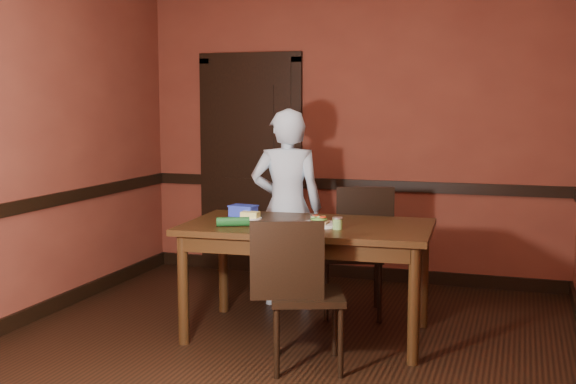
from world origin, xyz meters
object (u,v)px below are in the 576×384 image
Objects in this scene: person at (287,207)px; sauce_jar at (337,223)px; sandwich_plate at (319,223)px; cheese_saucer at (250,216)px; chair_near at (307,293)px; chair_far at (353,252)px; food_tub at (243,211)px; dining_table at (308,280)px.

sauce_jar is (0.66, -0.90, 0.05)m from person.
sandwich_plate is 3.40× the size of sauce_jar.
sandwich_plate is at bearing -13.54° from cheese_saucer.
cheese_saucer is at bearing 162.30° from sauce_jar.
cheese_saucer is (-0.64, 0.69, 0.35)m from chair_near.
sandwich_plate reaches higher than cheese_saucer.
chair_far reaches higher than chair_near.
person reaches higher than chair_near.
sauce_jar is 0.39× the size of food_tub.
dining_table is 0.64m from chair_near.
sandwich_plate is 1.32× the size of food_tub.
person is (-0.58, 1.35, 0.33)m from chair_near.
dining_table is 1.80× the size of chair_near.
dining_table is at bearing 149.14° from sauce_jar.
chair_near is 1.51m from person.
sandwich_plate is 0.70m from food_tub.
cheese_saucer is at bearing 68.52° from person.
sandwich_plate reaches higher than dining_table.
sandwich_plate is (0.50, -0.80, 0.02)m from person.
dining_table is at bearing -93.61° from chair_near.
sandwich_plate is (-0.08, 0.55, 0.35)m from chair_near.
food_tub is (-0.16, -0.56, 0.05)m from person.
cheese_saucer is (-0.65, -0.53, 0.34)m from chair_far.
chair_near is (0.18, -0.61, 0.07)m from dining_table.
person is at bearing 84.42° from cheese_saucer.
person is 7.58× the size of food_tub.
sandwich_plate is at bearing 149.02° from sauce_jar.
person reaches higher than food_tub.
food_tub is (-0.82, 0.33, 0.00)m from sauce_jar.
chair_far is 1.22m from chair_near.
food_tub is at bearing 58.14° from person.
dining_table is 20.93× the size of sauce_jar.
chair_near is (-0.01, -1.22, -0.02)m from chair_far.
cheese_saucer is (-0.47, 0.08, 0.43)m from dining_table.
dining_table is at bearing -9.54° from cheese_saucer.
food_tub is at bearing 160.08° from sandwich_plate.
food_tub is (-0.74, 0.79, 0.37)m from chair_near.
sauce_jar is (0.07, -0.76, 0.36)m from chair_far.
food_tub is (-0.66, 0.24, 0.02)m from sandwich_plate.
food_tub reaches higher than dining_table.
dining_table is at bearing -10.96° from food_tub.
chair_near reaches higher than cheese_saucer.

